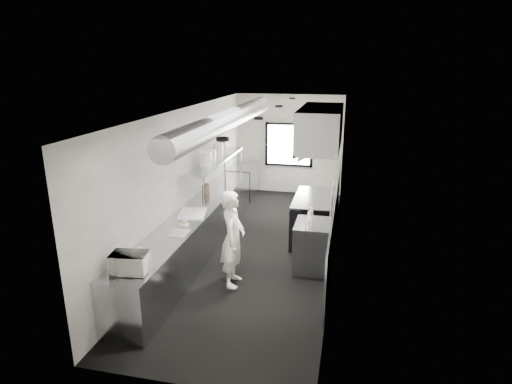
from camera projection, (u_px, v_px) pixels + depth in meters
The scene contains 35 objects.
floor at pixel (259, 248), 8.77m from camera, with size 3.00×8.00×0.01m, color black.
ceiling at pixel (259, 110), 7.94m from camera, with size 3.00×8.00×0.01m, color silver.
wall_back at pixel (289, 145), 12.09m from camera, with size 3.00×0.02×2.80m, color silver.
wall_front at pixel (181, 280), 4.62m from camera, with size 3.00×0.02×2.80m, color silver.
wall_left at pixel (187, 178), 8.67m from camera, with size 0.02×8.00×2.80m, color silver.
wall_right at pixel (337, 187), 8.04m from camera, with size 0.02×8.00×2.80m, color silver.
wall_cladding at pixel (334, 223), 8.58m from camera, with size 0.03×5.50×1.10m, color #9CA3AB.
hvac_duct at pixel (229, 119), 8.54m from camera, with size 0.40×0.40×6.40m, color #989AA0.
service_window at pixel (289, 145), 12.05m from camera, with size 1.36×0.05×1.25m.
exhaust_hood at pixel (321, 128), 8.49m from camera, with size 0.81×2.20×0.88m.
prep_counter at pixel (197, 232), 8.41m from camera, with size 0.70×6.00×0.90m, color #9CA3AB.
pass_shelf at pixel (216, 161), 9.50m from camera, with size 0.45×3.00×0.68m.
range at pixel (314, 218), 9.06m from camera, with size 0.88×1.60×0.94m.
bottle_station at pixel (313, 246), 7.74m from camera, with size 0.65×0.80×0.90m, color #9CA3AB.
far_work_table at pixel (243, 182), 11.86m from camera, with size 0.70×1.20×0.90m, color #9CA3AB.
notice_sheet_a at pixel (333, 195), 6.87m from camera, with size 0.02×0.28×0.38m, color silver.
notice_sheet_b at pixel (331, 205), 6.56m from camera, with size 0.02×0.28×0.38m, color silver.
line_cook at pixel (233, 239), 7.12m from camera, with size 0.61×0.40×1.66m, color white.
microwave at pixel (130, 263), 5.81m from camera, with size 0.46×0.35×0.28m, color white.
deli_tub_a at pixel (133, 253), 6.32m from camera, with size 0.12×0.12×0.09m, color beige.
deli_tub_b at pixel (139, 252), 6.35m from camera, with size 0.15×0.15×0.10m, color beige.
newspaper at pixel (179, 233), 7.16m from camera, with size 0.29×0.36×0.01m, color silver.
small_plate at pixel (184, 224), 7.53m from camera, with size 0.17×0.17×0.01m, color white.
pastry at pixel (184, 222), 7.51m from camera, with size 0.09×0.09×0.09m, color tan.
cutting_board at pixel (192, 213), 8.06m from camera, with size 0.48×0.64×0.02m, color silver.
knife_block at pixel (206, 189), 9.24m from camera, with size 0.09×0.20×0.22m, color #4C351B.
plate_stack_a at pixel (205, 159), 8.88m from camera, with size 0.26×0.26×0.30m, color white.
plate_stack_b at pixel (211, 156), 9.17m from camera, with size 0.21×0.21×0.27m, color white.
plate_stack_c at pixel (218, 151), 9.59m from camera, with size 0.23×0.23×0.33m, color white.
plate_stack_d at pixel (223, 147), 10.02m from camera, with size 0.22×0.22×0.34m, color white.
squeeze_bottle_a at pixel (309, 224), 7.33m from camera, with size 0.05×0.05×0.16m, color silver.
squeeze_bottle_b at pixel (311, 221), 7.48m from camera, with size 0.06×0.06×0.17m, color silver.
squeeze_bottle_c at pixel (309, 217), 7.63m from camera, with size 0.06×0.06×0.19m, color silver.
squeeze_bottle_d at pixel (310, 216), 7.70m from camera, with size 0.06×0.06×0.19m, color silver.
squeeze_bottle_e at pixel (311, 212), 7.89m from camera, with size 0.06×0.06×0.19m, color silver.
Camera 1 is at (1.70, -7.86, 3.67)m, focal length 29.98 mm.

